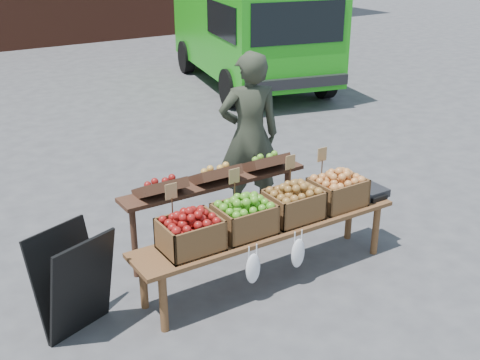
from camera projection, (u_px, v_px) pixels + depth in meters
ground at (203, 285)px, 5.70m from camera, size 80.00×80.00×0.00m
delivery_van at (250, 32)px, 12.53m from camera, size 3.33×5.35×2.23m
vendor at (249, 136)px, 6.77m from camera, size 0.81×0.67×1.92m
chalkboard_sign at (74, 282)px, 4.89m from camera, size 0.68×0.52×0.91m
back_table at (216, 206)px, 6.08m from camera, size 2.10×0.44×1.04m
display_bench at (268, 252)px, 5.69m from camera, size 2.70×0.56×0.57m
crate_golden_apples at (190, 235)px, 5.12m from camera, size 0.50×0.40×0.28m
crate_russet_pears at (244, 219)px, 5.39m from camera, size 0.50×0.40×0.28m
crate_red_apples at (293, 205)px, 5.66m from camera, size 0.50×0.40×0.28m
crate_green_apples at (337, 192)px, 5.94m from camera, size 0.50×0.40×0.28m
weighing_scale at (368, 192)px, 6.19m from camera, size 0.34×0.30×0.08m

